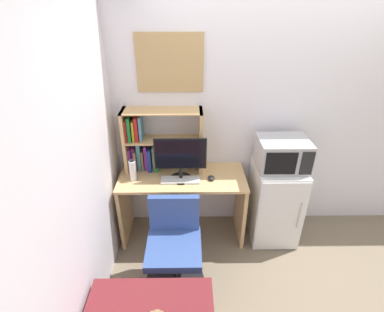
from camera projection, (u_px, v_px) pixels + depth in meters
The scene contains 12 objects.
wall_back at pixel (308, 117), 2.99m from camera, with size 6.40×0.04×2.60m, color silver.
wall_left at pixel (42, 228), 1.55m from camera, with size 0.04×4.40×2.60m, color silver.
desk at pixel (183, 195), 3.08m from camera, with size 1.29×0.56×0.77m.
hutch_bookshelf at pixel (151, 142), 2.96m from camera, with size 0.79×0.24×0.65m.
monitor at pixel (180, 157), 2.80m from camera, with size 0.51×0.22×0.45m.
keyboard at pixel (180, 180), 2.89m from camera, with size 0.38×0.13×0.02m, color silver.
computer_mouse at pixel (211, 178), 2.91m from camera, with size 0.07×0.09×0.04m, color black.
water_bottle at pixel (133, 170), 2.87m from camera, with size 0.07×0.07×0.23m.
mini_fridge at pixel (274, 202), 3.13m from camera, with size 0.48×0.55×0.88m.
microwave at pixel (282, 154), 2.85m from camera, with size 0.48×0.40×0.30m.
desk_chair at pixel (174, 250), 2.63m from camera, with size 0.55×0.55×0.84m.
wall_corkboard at pixel (170, 63), 2.69m from camera, with size 0.63×0.02×0.54m, color tan.
Camera 1 is at (-0.83, -2.78, 2.38)m, focal length 27.17 mm.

